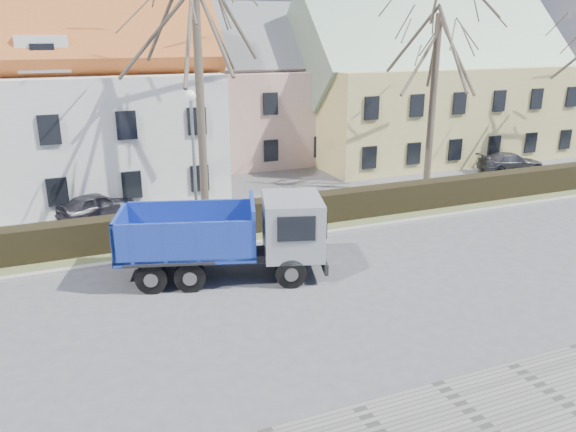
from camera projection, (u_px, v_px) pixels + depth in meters
name	position (u px, v px, depth m)	size (l,w,h in m)	color
ground	(327.00, 286.00, 18.87)	(120.00, 120.00, 0.00)	#4D4D50
curb_far	(278.00, 240.00, 22.89)	(80.00, 0.30, 0.12)	gray
grass_strip	(264.00, 228.00, 24.30)	(80.00, 3.00, 0.10)	#505831
hedge	(266.00, 216.00, 23.93)	(60.00, 0.90, 1.30)	black
building_pink	(249.00, 98.00, 36.63)	(10.80, 8.80, 8.00)	tan
building_yellow	(430.00, 92.00, 38.25)	(18.80, 10.80, 8.50)	tan
tree_1	(199.00, 77.00, 23.64)	(9.20, 9.20, 12.65)	#4D4235
tree_2	(434.00, 87.00, 28.22)	(8.00, 8.00, 11.00)	#4D4235
dump_truck	(215.00, 238.00, 19.15)	(7.25, 2.69, 2.90)	navy
streetlight	(194.00, 163.00, 23.09)	(0.47, 0.47, 6.02)	gray
cart_frame	(218.00, 243.00, 21.76)	(0.77, 0.44, 0.70)	silver
parked_car_a	(97.00, 205.00, 25.59)	(1.42, 3.53, 1.20)	#25242B
parked_car_b	(511.00, 162.00, 34.06)	(1.64, 4.03, 1.17)	#343439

